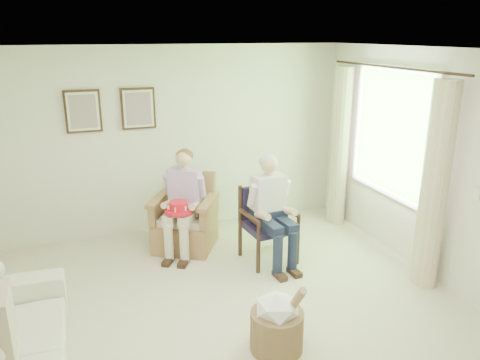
{
  "coord_description": "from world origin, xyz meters",
  "views": [
    {
      "loc": [
        -1.23,
        -3.59,
        2.74
      ],
      "look_at": [
        0.55,
        1.47,
        1.05
      ],
      "focal_mm": 35.0,
      "sensor_mm": 36.0,
      "label": 1
    }
  ],
  "objects_px": {
    "person_wicker": "(186,195)",
    "person_dark": "(271,204)",
    "sofa": "(5,355)",
    "wicker_armchair": "(185,224)",
    "red_hat": "(179,208)",
    "hatbox": "(277,322)",
    "wood_armchair": "(266,220)"
  },
  "relations": [
    {
      "from": "sofa",
      "to": "red_hat",
      "type": "relative_size",
      "value": 6.44
    },
    {
      "from": "person_wicker",
      "to": "person_dark",
      "type": "bearing_deg",
      "value": -6.84
    },
    {
      "from": "red_hat",
      "to": "person_dark",
      "type": "bearing_deg",
      "value": -26.01
    },
    {
      "from": "person_dark",
      "to": "hatbox",
      "type": "bearing_deg",
      "value": -116.55
    },
    {
      "from": "wicker_armchair",
      "to": "hatbox",
      "type": "xyz_separation_m",
      "value": [
        0.3,
        -2.38,
        -0.03
      ]
    },
    {
      "from": "sofa",
      "to": "person_dark",
      "type": "height_order",
      "value": "person_dark"
    },
    {
      "from": "wicker_armchair",
      "to": "red_hat",
      "type": "height_order",
      "value": "wicker_armchair"
    },
    {
      "from": "wicker_armchair",
      "to": "person_wicker",
      "type": "bearing_deg",
      "value": -59.92
    },
    {
      "from": "wicker_armchair",
      "to": "sofa",
      "type": "distance_m",
      "value": 2.88
    },
    {
      "from": "person_dark",
      "to": "red_hat",
      "type": "xyz_separation_m",
      "value": [
        -1.03,
        0.5,
        -0.11
      ]
    },
    {
      "from": "person_wicker",
      "to": "person_dark",
      "type": "height_order",
      "value": "person_dark"
    },
    {
      "from": "person_wicker",
      "to": "person_dark",
      "type": "xyz_separation_m",
      "value": [
        0.9,
        -0.68,
        0.01
      ]
    },
    {
      "from": "person_dark",
      "to": "hatbox",
      "type": "xyz_separation_m",
      "value": [
        -0.6,
        -1.58,
        -0.5
      ]
    },
    {
      "from": "sofa",
      "to": "person_dark",
      "type": "xyz_separation_m",
      "value": [
        2.83,
        1.33,
        0.45
      ]
    },
    {
      "from": "person_dark",
      "to": "sofa",
      "type": "bearing_deg",
      "value": -160.38
    },
    {
      "from": "sofa",
      "to": "wicker_armchair",
      "type": "bearing_deg",
      "value": -41.98
    },
    {
      "from": "red_hat",
      "to": "hatbox",
      "type": "height_order",
      "value": "red_hat"
    },
    {
      "from": "wicker_armchair",
      "to": "wood_armchair",
      "type": "distance_m",
      "value": 1.13
    },
    {
      "from": "wood_armchair",
      "to": "red_hat",
      "type": "relative_size",
      "value": 2.6
    },
    {
      "from": "wood_armchair",
      "to": "person_dark",
      "type": "bearing_deg",
      "value": -95.66
    },
    {
      "from": "person_dark",
      "to": "red_hat",
      "type": "distance_m",
      "value": 1.15
    },
    {
      "from": "wicker_armchair",
      "to": "person_dark",
      "type": "bearing_deg",
      "value": -11.77
    },
    {
      "from": "wood_armchair",
      "to": "person_wicker",
      "type": "xyz_separation_m",
      "value": [
        -0.9,
        0.52,
        0.26
      ]
    },
    {
      "from": "sofa",
      "to": "hatbox",
      "type": "height_order",
      "value": "hatbox"
    },
    {
      "from": "wicker_armchair",
      "to": "hatbox",
      "type": "height_order",
      "value": "wicker_armchair"
    },
    {
      "from": "person_dark",
      "to": "red_hat",
      "type": "relative_size",
      "value": 3.81
    },
    {
      "from": "wood_armchair",
      "to": "wicker_armchair",
      "type": "bearing_deg",
      "value": 138.35
    },
    {
      "from": "wood_armchair",
      "to": "red_hat",
      "type": "height_order",
      "value": "wood_armchair"
    },
    {
      "from": "wicker_armchair",
      "to": "wood_armchair",
      "type": "height_order",
      "value": "wicker_armchair"
    },
    {
      "from": "hatbox",
      "to": "red_hat",
      "type": "bearing_deg",
      "value": 101.67
    },
    {
      "from": "sofa",
      "to": "hatbox",
      "type": "distance_m",
      "value": 2.24
    },
    {
      "from": "sofa",
      "to": "person_wicker",
      "type": "bearing_deg",
      "value": -43.77
    }
  ]
}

